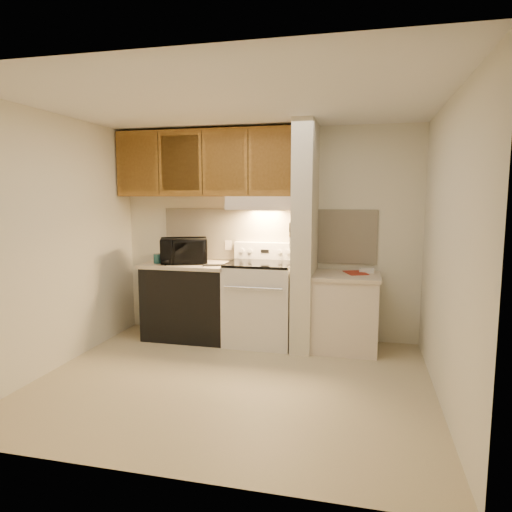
% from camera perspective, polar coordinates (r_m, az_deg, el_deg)
% --- Properties ---
extents(floor, '(3.60, 3.60, 0.00)m').
position_cam_1_polar(floor, '(4.39, -2.94, -15.34)').
color(floor, '#C4B58F').
rests_on(floor, ground).
extents(ceiling, '(3.60, 3.60, 0.00)m').
position_cam_1_polar(ceiling, '(4.12, -3.19, 18.61)').
color(ceiling, white).
rests_on(ceiling, wall_back).
extents(wall_back, '(3.60, 2.50, 0.02)m').
position_cam_1_polar(wall_back, '(5.52, 1.34, 2.79)').
color(wall_back, silver).
rests_on(wall_back, floor).
extents(wall_left, '(0.02, 3.00, 2.50)m').
position_cam_1_polar(wall_left, '(4.90, -23.72, 1.54)').
color(wall_left, silver).
rests_on(wall_left, floor).
extents(wall_right, '(0.02, 3.00, 2.50)m').
position_cam_1_polar(wall_right, '(3.96, 22.76, 0.32)').
color(wall_right, silver).
rests_on(wall_right, floor).
extents(backsplash, '(2.60, 0.02, 0.63)m').
position_cam_1_polar(backsplash, '(5.51, 1.32, 2.63)').
color(backsplash, white).
rests_on(backsplash, wall_back).
extents(range_body, '(0.76, 0.65, 0.92)m').
position_cam_1_polar(range_body, '(5.31, 0.54, -6.03)').
color(range_body, silver).
rests_on(range_body, floor).
extents(oven_window, '(0.50, 0.01, 0.30)m').
position_cam_1_polar(oven_window, '(5.01, -0.27, -6.41)').
color(oven_window, black).
rests_on(oven_window, range_body).
extents(oven_handle, '(0.65, 0.02, 0.02)m').
position_cam_1_polar(oven_handle, '(4.92, -0.38, -4.03)').
color(oven_handle, silver).
rests_on(oven_handle, range_body).
extents(cooktop, '(0.74, 0.64, 0.03)m').
position_cam_1_polar(cooktop, '(5.22, 0.54, -0.96)').
color(cooktop, black).
rests_on(cooktop, range_body).
extents(range_backguard, '(0.76, 0.08, 0.20)m').
position_cam_1_polar(range_backguard, '(5.48, 1.21, 0.66)').
color(range_backguard, silver).
rests_on(range_backguard, range_body).
extents(range_display, '(0.10, 0.01, 0.04)m').
position_cam_1_polar(range_display, '(5.44, 1.11, 0.61)').
color(range_display, black).
rests_on(range_display, range_backguard).
extents(range_knob_left_outer, '(0.05, 0.02, 0.05)m').
position_cam_1_polar(range_knob_left_outer, '(5.51, -1.74, 0.69)').
color(range_knob_left_outer, silver).
rests_on(range_knob_left_outer, range_backguard).
extents(range_knob_left_inner, '(0.05, 0.02, 0.05)m').
position_cam_1_polar(range_knob_left_inner, '(5.48, -0.73, 0.66)').
color(range_knob_left_inner, silver).
rests_on(range_knob_left_inner, range_backguard).
extents(range_knob_right_inner, '(0.05, 0.02, 0.05)m').
position_cam_1_polar(range_knob_right_inner, '(5.41, 2.97, 0.55)').
color(range_knob_right_inner, silver).
rests_on(range_knob_right_inner, range_backguard).
extents(range_knob_right_outer, '(0.05, 0.02, 0.05)m').
position_cam_1_polar(range_knob_right_outer, '(5.39, 4.02, 0.52)').
color(range_knob_right_outer, silver).
rests_on(range_knob_right_outer, range_backguard).
extents(dishwasher_front, '(1.00, 0.63, 0.87)m').
position_cam_1_polar(dishwasher_front, '(5.59, -8.32, -5.70)').
color(dishwasher_front, black).
rests_on(dishwasher_front, floor).
extents(left_countertop, '(1.04, 0.67, 0.04)m').
position_cam_1_polar(left_countertop, '(5.50, -8.41, -1.08)').
color(left_countertop, beige).
rests_on(left_countertop, dishwasher_front).
extents(spoon_rest, '(0.25, 0.16, 0.02)m').
position_cam_1_polar(spoon_rest, '(5.25, -5.35, -1.14)').
color(spoon_rest, black).
rests_on(spoon_rest, left_countertop).
extents(teal_jar, '(0.13, 0.13, 0.11)m').
position_cam_1_polar(teal_jar, '(5.54, -12.17, -0.32)').
color(teal_jar, '#225E62').
rests_on(teal_jar, left_countertop).
extents(outlet, '(0.08, 0.01, 0.12)m').
position_cam_1_polar(outlet, '(5.63, -3.50, 1.34)').
color(outlet, beige).
rests_on(outlet, backsplash).
extents(microwave, '(0.64, 0.54, 0.30)m').
position_cam_1_polar(microwave, '(5.48, -9.01, 0.66)').
color(microwave, black).
rests_on(microwave, left_countertop).
extents(partition_pillar, '(0.22, 0.70, 2.50)m').
position_cam_1_polar(partition_pillar, '(5.09, 6.14, 2.35)').
color(partition_pillar, beige).
rests_on(partition_pillar, floor).
extents(pillar_trim, '(0.01, 0.70, 0.04)m').
position_cam_1_polar(pillar_trim, '(5.10, 4.86, 2.94)').
color(pillar_trim, olive).
rests_on(pillar_trim, partition_pillar).
extents(knife_strip, '(0.02, 0.42, 0.04)m').
position_cam_1_polar(knife_strip, '(5.05, 4.71, 3.12)').
color(knife_strip, black).
rests_on(knife_strip, partition_pillar).
extents(knife_blade_a, '(0.01, 0.03, 0.16)m').
position_cam_1_polar(knife_blade_a, '(4.91, 4.27, 1.82)').
color(knife_blade_a, silver).
rests_on(knife_blade_a, knife_strip).
extents(knife_handle_a, '(0.02, 0.02, 0.10)m').
position_cam_1_polar(knife_handle_a, '(4.89, 4.28, 3.57)').
color(knife_handle_a, black).
rests_on(knife_handle_a, knife_strip).
extents(knife_blade_b, '(0.01, 0.04, 0.18)m').
position_cam_1_polar(knife_blade_b, '(4.98, 4.40, 1.79)').
color(knife_blade_b, silver).
rests_on(knife_blade_b, knife_strip).
extents(knife_handle_b, '(0.02, 0.02, 0.10)m').
position_cam_1_polar(knife_handle_b, '(4.98, 4.45, 3.64)').
color(knife_handle_b, black).
rests_on(knife_handle_b, knife_strip).
extents(knife_blade_c, '(0.01, 0.04, 0.20)m').
position_cam_1_polar(knife_blade_c, '(5.08, 4.58, 1.79)').
color(knife_blade_c, silver).
rests_on(knife_blade_c, knife_strip).
extents(knife_handle_c, '(0.02, 0.02, 0.10)m').
position_cam_1_polar(knife_handle_c, '(5.04, 4.56, 3.69)').
color(knife_handle_c, black).
rests_on(knife_handle_c, knife_strip).
extents(knife_blade_d, '(0.01, 0.04, 0.16)m').
position_cam_1_polar(knife_blade_d, '(5.14, 4.68, 2.07)').
color(knife_blade_d, silver).
rests_on(knife_blade_d, knife_strip).
extents(knife_handle_d, '(0.02, 0.02, 0.10)m').
position_cam_1_polar(knife_handle_d, '(5.12, 4.69, 3.74)').
color(knife_handle_d, black).
rests_on(knife_handle_d, knife_strip).
extents(knife_blade_e, '(0.01, 0.04, 0.18)m').
position_cam_1_polar(knife_blade_e, '(5.22, 4.82, 2.05)').
color(knife_blade_e, silver).
rests_on(knife_blade_e, knife_strip).
extents(knife_handle_e, '(0.02, 0.02, 0.10)m').
position_cam_1_polar(knife_handle_e, '(5.21, 4.85, 3.81)').
color(knife_handle_e, black).
rests_on(knife_handle_e, knife_strip).
extents(oven_mitt, '(0.03, 0.09, 0.22)m').
position_cam_1_polar(oven_mitt, '(5.28, 4.95, 2.13)').
color(oven_mitt, gray).
rests_on(oven_mitt, partition_pillar).
extents(right_cab_base, '(0.70, 0.60, 0.81)m').
position_cam_1_polar(right_cab_base, '(5.20, 11.08, -7.10)').
color(right_cab_base, beige).
rests_on(right_cab_base, floor).
extents(right_countertop, '(0.74, 0.64, 0.04)m').
position_cam_1_polar(right_countertop, '(5.11, 11.20, -2.48)').
color(right_countertop, beige).
rests_on(right_countertop, right_cab_base).
extents(red_folder, '(0.30, 0.34, 0.01)m').
position_cam_1_polar(red_folder, '(5.20, 12.35, -2.06)').
color(red_folder, '#A2301E').
rests_on(red_folder, right_countertop).
extents(white_box, '(0.17, 0.11, 0.04)m').
position_cam_1_polar(white_box, '(5.28, 13.68, -1.78)').
color(white_box, white).
rests_on(white_box, right_countertop).
extents(range_hood, '(0.78, 0.44, 0.15)m').
position_cam_1_polar(range_hood, '(5.29, 0.85, 6.65)').
color(range_hood, beige).
rests_on(range_hood, upper_cabinets).
extents(hood_lip, '(0.78, 0.04, 0.06)m').
position_cam_1_polar(hood_lip, '(5.08, 0.34, 6.11)').
color(hood_lip, beige).
rests_on(hood_lip, range_hood).
extents(upper_cabinets, '(2.18, 0.33, 0.77)m').
position_cam_1_polar(upper_cabinets, '(5.53, -6.16, 11.42)').
color(upper_cabinets, olive).
rests_on(upper_cabinets, wall_back).
extents(cab_door_a, '(0.46, 0.01, 0.63)m').
position_cam_1_polar(cab_door_a, '(5.71, -14.61, 11.10)').
color(cab_door_a, olive).
rests_on(cab_door_a, upper_cabinets).
extents(cab_gap_a, '(0.01, 0.01, 0.73)m').
position_cam_1_polar(cab_gap_a, '(5.59, -12.10, 11.25)').
color(cab_gap_a, black).
rests_on(cab_gap_a, upper_cabinets).
extents(cab_door_b, '(0.46, 0.01, 0.63)m').
position_cam_1_polar(cab_door_b, '(5.48, -9.47, 11.39)').
color(cab_door_b, olive).
rests_on(cab_door_b, upper_cabinets).
extents(cab_gap_b, '(0.01, 0.01, 0.73)m').
position_cam_1_polar(cab_gap_b, '(5.38, -6.75, 11.52)').
color(cab_gap_b, black).
rests_on(cab_gap_b, upper_cabinets).
extents(cab_door_c, '(0.46, 0.01, 0.63)m').
position_cam_1_polar(cab_door_c, '(5.30, -3.92, 11.62)').
color(cab_door_c, olive).
rests_on(cab_door_c, upper_cabinets).
extents(cab_gap_c, '(0.01, 0.01, 0.73)m').
position_cam_1_polar(cab_gap_c, '(5.22, -1.00, 11.69)').
color(cab_gap_c, black).
rests_on(cab_gap_c, upper_cabinets).
extents(cab_door_d, '(0.46, 0.01, 0.63)m').
position_cam_1_polar(cab_door_d, '(5.16, 1.99, 11.74)').
color(cab_door_d, olive).
rests_on(cab_door_d, upper_cabinets).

